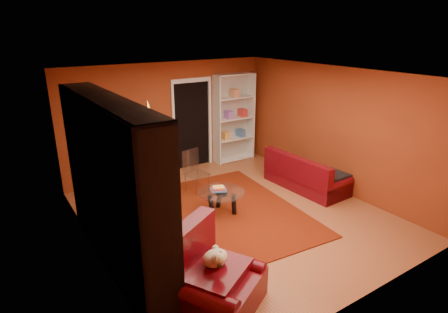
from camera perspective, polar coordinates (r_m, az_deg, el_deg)
floor at (r=7.11m, az=1.79°, el=-9.10°), size 5.00×5.50×0.05m
ceiling at (r=6.30m, az=2.05°, el=12.61°), size 5.00×5.50×0.05m
wall_back at (r=8.91m, az=-8.45°, el=5.75°), size 5.00×0.05×2.60m
wall_left at (r=5.61m, az=-19.73°, el=-3.40°), size 0.05×5.50×2.60m
wall_right at (r=8.25m, az=16.46°, el=4.06°), size 0.05×5.50×2.60m
doorway at (r=9.19m, az=-4.86°, el=4.70°), size 1.06×0.60×2.16m
rug at (r=7.11m, az=-0.97°, el=-8.79°), size 3.22×3.66×0.02m
media_unit at (r=5.48m, az=-16.53°, el=-4.30°), size 0.53×3.23×2.48m
christmas_tree at (r=7.95m, az=-11.14°, el=1.29°), size 1.45×1.45×1.95m
gift_box_teal at (r=8.11m, az=-15.02°, el=-4.73°), size 0.31×0.31×0.29m
gift_box_green at (r=7.79m, az=-8.05°, el=-5.40°), size 0.33×0.33×0.26m
gift_box_red at (r=8.73m, az=-13.81°, el=-3.04°), size 0.31×0.31×0.24m
white_bookshelf at (r=9.62m, az=1.53°, el=5.85°), size 1.07×0.40×2.30m
armchair at (r=4.87m, az=-1.09°, el=-17.68°), size 1.49×1.49×0.85m
dog at (r=4.81m, az=-1.36°, el=-15.21°), size 0.50×0.46×0.28m
sofa at (r=8.30m, az=12.49°, el=-2.11°), size 0.90×1.86×0.79m
coffee_table at (r=7.06m, az=-0.36°, el=-6.99°), size 1.16×1.16×0.55m
acrylic_chair at (r=7.88m, az=-4.17°, el=-2.71°), size 0.50×0.53×0.83m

